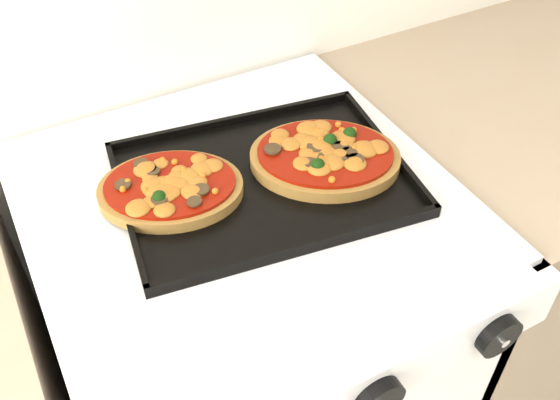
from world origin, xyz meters
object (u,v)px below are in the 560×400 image
pizza_left (170,187)px  pizza_right (325,156)px  stove (252,368)px  baking_tray (264,178)px

pizza_left → pizza_right: (0.22, -0.05, 0.00)m
stove → baking_tray: bearing=11.8°
baking_tray → pizza_left: pizza_left is taller
stove → pizza_right: bearing=-2.1°
baking_tray → pizza_left: bearing=173.9°
pizza_left → pizza_right: bearing=-11.4°
baking_tray → pizza_left: 0.13m
stove → baking_tray: (0.04, 0.01, 0.47)m
pizza_right → stove: bearing=177.9°
baking_tray → stove: bearing=-160.2°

